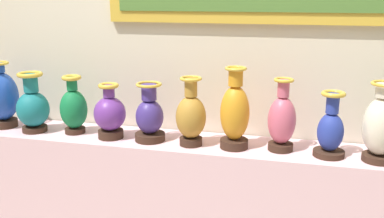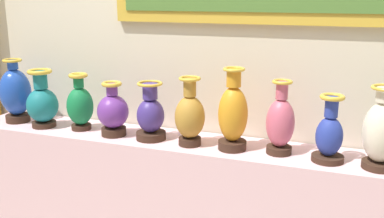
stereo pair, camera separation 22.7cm
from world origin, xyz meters
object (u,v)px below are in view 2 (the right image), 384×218
Objects in this scene: vase_ochre at (190,116)px; vase_amber at (233,115)px; vase_rose at (280,123)px; vase_sapphire at (16,93)px; vase_ivory at (382,132)px; vase_indigo at (151,115)px; vase_cobalt at (329,135)px; vase_violet at (113,112)px; vase_emerald at (80,105)px; vase_teal at (42,103)px.

vase_amber is at bearing 3.04° from vase_ochre.
vase_sapphire is at bearing 179.73° from vase_rose.
vase_sapphire is 0.93× the size of vase_amber.
vase_sapphire is at bearing 178.67° from vase_ivory.
vase_ochre is 0.45m from vase_rose.
vase_indigo is 0.68m from vase_rose.
vase_cobalt is 0.85× the size of vase_ivory.
vase_amber reaches higher than vase_ochre.
vase_sapphire is 1.28× the size of vase_violet.
vase_ivory is at bearing -1.57° from vase_emerald.
vase_cobalt is at bearing -1.26° from vase_emerald.
vase_cobalt is at bearing -0.57° from vase_indigo.
vase_sapphire reaches higher than vase_teal.
vase_ochre is at bearing -179.36° from vase_cobalt.
vase_teal is 0.46m from vase_violet.
vase_ivory reaches higher than vase_violet.
vase_teal is 1.09× the size of vase_indigo.
vase_teal is 0.90× the size of vase_ivory.
vase_rose is 0.23m from vase_cobalt.
vase_amber is 1.30× the size of vase_cobalt.
vase_ochre reaches higher than vase_violet.
vase_emerald is 0.87× the size of vase_ivory.
vase_ivory is (1.80, -0.01, 0.03)m from vase_teal.
vase_ivory is (1.34, -0.01, 0.04)m from vase_violet.
vase_rose is at bearing 1.14° from vase_teal.
vase_cobalt is (0.23, -0.03, -0.03)m from vase_rose.
vase_ochre is at bearing -3.17° from vase_emerald.
vase_sapphire reaches higher than vase_rose.
vase_teal is at bearing 179.57° from vase_ochre.
vase_amber is (1.13, 0.00, 0.03)m from vase_teal.
vase_indigo is 0.98× the size of vase_cobalt.
vase_rose is at bearing -0.17° from vase_emerald.
vase_teal is 1.13m from vase_amber.
vase_rose is at bearing 173.41° from vase_cobalt.
vase_indigo is 0.45m from vase_amber.
vase_ochre is at bearing -0.82° from vase_violet.
vase_amber is 0.67m from vase_ivory.
vase_emerald is 0.68m from vase_ochre.
vase_ochre is 1.12× the size of vase_cobalt.
vase_ivory is at bearing -1.14° from vase_indigo.
vase_teal reaches higher than vase_violet.
vase_violet is 0.72× the size of vase_amber.
vase_teal is at bearing -179.75° from vase_amber.
vase_amber is at bearing -174.43° from vase_rose.
vase_violet is at bearing -177.33° from vase_indigo.
vase_teal is (0.22, -0.03, -0.03)m from vase_sapphire.
vase_sapphire is at bearing 178.93° from vase_cobalt.
vase_rose is (1.36, 0.03, 0.01)m from vase_teal.
vase_indigo is at bearing 0.82° from vase_teal.
vase_indigo is at bearing 2.67° from vase_violet.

